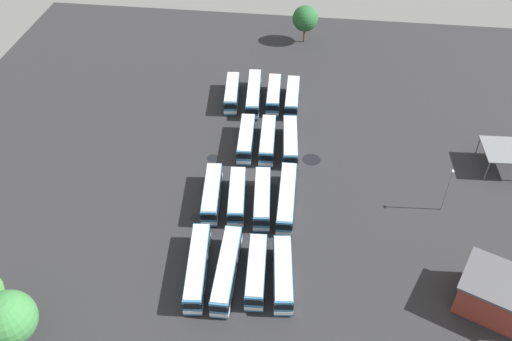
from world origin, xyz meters
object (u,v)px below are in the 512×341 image
bus_row3_slot2 (256,271)px  bus_row2_slot1 (237,196)px  lamp_post_by_building (448,189)px  tree_northeast (8,319)px  bus_row1_slot1 (246,139)px  bus_row3_slot1 (227,269)px  bus_row0_slot3 (292,97)px  bus_row2_slot3 (287,198)px  bus_row0_slot0 (232,93)px  bus_row3_slot3 (283,274)px  tree_north_edge (305,19)px  bus_row3_slot0 (197,267)px  bus_row2_slot2 (262,198)px  bus_row0_slot2 (274,95)px  depot_building (496,293)px  bus_row1_slot3 (290,142)px  bus_row1_slot2 (268,140)px  bus_row2_slot0 (212,194)px  maintenance_shelter (506,150)px  bus_row0_slot1 (254,94)px

bus_row3_slot2 → bus_row2_slot1: bearing=-161.1°
lamp_post_by_building → tree_northeast: 63.04m
bus_row1_slot1 → tree_northeast: (42.84, -22.16, 4.09)m
bus_row3_slot1 → lamp_post_by_building: (-17.41, 31.18, 2.66)m
bus_row0_slot3 → bus_row2_slot1: same height
bus_row2_slot3 → bus_row2_slot1: bearing=-85.0°
bus_row0_slot0 → lamp_post_by_building: 45.61m
bus_row3_slot3 → bus_row2_slot3: bearing=-177.2°
bus_row2_slot3 → tree_north_edge: 54.44m
bus_row1_slot1 → bus_row3_slot0: size_ratio=0.81×
bus_row1_slot1 → bus_row2_slot2: bearing=17.4°
bus_row0_slot2 → bus_row0_slot3: bearing=83.6°
bus_row3_slot0 → lamp_post_by_building: (-17.46, 35.27, 2.66)m
bus_row3_slot0 → bus_row3_slot1: bearing=90.8°
bus_row3_slot3 → lamp_post_by_building: lamp_post_by_building is taller
bus_row0_slot2 → depot_building: 55.19m
bus_row0_slot0 → bus_row0_slot3: bearing=90.2°
bus_row1_slot3 → lamp_post_by_building: bearing=64.4°
bus_row0_slot0 → bus_row1_slot2: bearing=31.6°
bus_row0_slot2 → lamp_post_by_building: size_ratio=1.36×
depot_building → bus_row0_slot2: bearing=-142.5°
bus_row1_slot1 → tree_north_edge: (-40.28, 7.80, 3.97)m
bus_row1_slot2 → bus_row3_slot3: size_ratio=0.98×
bus_row1_slot3 → bus_row1_slot1: bearing=-88.7°
bus_row1_slot1 → bus_row2_slot0: 15.01m
maintenance_shelter → tree_northeast: size_ratio=0.82×
bus_row0_slot0 → maintenance_shelter: (14.18, 48.67, 1.88)m
bus_row0_slot1 → bus_row0_slot3: (0.26, 7.62, -0.00)m
bus_row3_slot2 → tree_north_edge: bearing=178.1°
bus_row0_slot2 → bus_row0_slot0: bearing=-86.8°
bus_row2_slot2 → bus_row3_slot1: size_ratio=0.86×
bus_row1_slot1 → maintenance_shelter: 43.87m
bus_row2_slot1 → bus_row3_slot1: 14.46m
bus_row3_slot1 → bus_row0_slot3: bearing=172.6°
depot_building → bus_row1_slot1: bearing=-128.3°
bus_row3_slot3 → tree_north_edge: bearing=-178.9°
bus_row0_slot1 → depot_building: bearing=40.7°
bus_row3_slot3 → bus_row3_slot0: bearing=-89.0°
depot_building → bus_row2_slot3: bearing=-118.0°
bus_row0_slot1 → maintenance_shelter: bearing=71.9°
tree_northeast → bus_row0_slot3: bearing=152.9°
lamp_post_by_building → depot_building: bearing=13.8°
tree_northeast → bus_row0_slot1: bearing=159.3°
bus_row0_slot1 → tree_northeast: 61.35m
bus_row1_slot1 → bus_row3_slot1: 29.16m
bus_row2_slot1 → bus_row3_slot1: (14.43, 0.84, 0.00)m
bus_row0_slot2 → lamp_post_by_building: bearing=48.0°
lamp_post_by_building → tree_north_edge: tree_north_edge is taller
tree_northeast → maintenance_shelter: bearing=123.0°
bus_row2_slot2 → bus_row2_slot1: bearing=-89.5°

